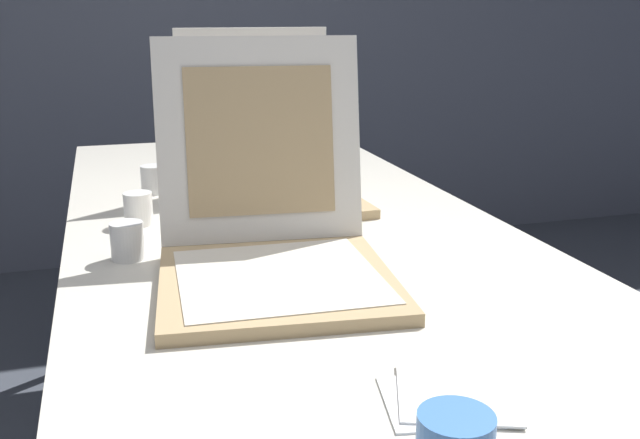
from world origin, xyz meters
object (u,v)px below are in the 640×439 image
cup_white_far (153,179)px  cup_white_mid (138,209)px  pizza_box_front (273,246)px  pizza_box_middle (268,178)px  cup_white_near_center (127,241)px  table (289,246)px  napkin_pile (448,397)px

cup_white_far → cup_white_mid: size_ratio=1.00×
pizza_box_front → pizza_box_middle: size_ratio=1.23×
cup_white_near_center → cup_white_mid: same height
cup_white_far → table: bearing=-56.0°
pizza_box_middle → cup_white_mid: pizza_box_middle is taller
pizza_box_front → cup_white_near_center: 0.30m
cup_white_far → cup_white_near_center: same height
cup_white_near_center → table: bearing=19.8°
napkin_pile → pizza_box_middle: bearing=90.0°
table → pizza_box_front: pizza_box_front is taller
cup_white_far → cup_white_mid: same height
pizza_box_middle → cup_white_near_center: 0.49m
cup_white_near_center → napkin_pile: cup_white_near_center is taller
cup_white_far → napkin_pile: (0.26, -1.14, -0.03)m
pizza_box_front → cup_white_far: (-0.16, 0.68, -0.02)m
cup_white_mid → napkin_pile: size_ratio=0.37×
pizza_box_middle → cup_white_near_center: size_ratio=5.74×
pizza_box_front → cup_white_mid: (-0.21, 0.40, -0.02)m
table → cup_white_mid: (-0.31, 0.10, 0.08)m
table → cup_white_far: size_ratio=31.60×
cup_white_far → pizza_box_front: bearing=-77.2°
cup_white_near_center → cup_white_mid: bearing=81.9°
pizza_box_front → cup_white_far: pizza_box_front is taller
napkin_pile → cup_white_near_center: bearing=118.7°
pizza_box_front → pizza_box_middle: (0.11, 0.52, 0.00)m
pizza_box_front → table: bearing=76.9°
table → cup_white_far: 0.47m
table → pizza_box_middle: (0.00, 0.22, 0.10)m
table → pizza_box_middle: pizza_box_middle is taller
cup_white_far → cup_white_near_center: size_ratio=1.00×
table → pizza_box_front: size_ratio=4.49×
cup_white_near_center → cup_white_mid: size_ratio=1.00×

